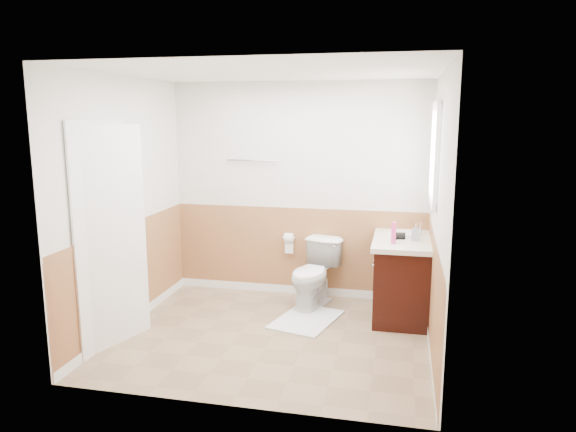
% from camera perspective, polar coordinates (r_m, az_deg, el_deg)
% --- Properties ---
extents(floor, '(3.00, 3.00, 0.00)m').
position_cam_1_polar(floor, '(5.32, -1.66, -12.72)').
color(floor, '#8C7051').
rests_on(floor, ground).
extents(ceiling, '(3.00, 3.00, 0.00)m').
position_cam_1_polar(ceiling, '(4.90, -1.83, 15.21)').
color(ceiling, white).
rests_on(ceiling, floor).
extents(wall_back, '(3.00, 0.00, 3.00)m').
position_cam_1_polar(wall_back, '(6.21, 1.15, 2.71)').
color(wall_back, silver).
rests_on(wall_back, floor).
extents(wall_front, '(3.00, 0.00, 3.00)m').
position_cam_1_polar(wall_front, '(3.74, -6.55, -2.77)').
color(wall_front, silver).
rests_on(wall_front, floor).
extents(wall_left, '(0.00, 3.00, 3.00)m').
position_cam_1_polar(wall_left, '(5.51, -17.06, 1.20)').
color(wall_left, silver).
rests_on(wall_left, floor).
extents(wall_right, '(0.00, 3.00, 3.00)m').
position_cam_1_polar(wall_right, '(4.83, 15.82, -0.03)').
color(wall_right, silver).
rests_on(wall_right, floor).
extents(wainscot_back, '(3.00, 0.00, 3.00)m').
position_cam_1_polar(wainscot_back, '(6.35, 1.10, -4.02)').
color(wainscot_back, '#AE7345').
rests_on(wainscot_back, floor).
extents(wainscot_front, '(3.00, 0.00, 3.00)m').
position_cam_1_polar(wainscot_front, '(3.99, -6.26, -13.27)').
color(wainscot_front, '#AE7345').
rests_on(wainscot_front, floor).
extents(wainscot_left, '(0.00, 2.60, 2.60)m').
position_cam_1_polar(wainscot_left, '(5.67, -16.54, -6.29)').
color(wainscot_left, '#AE7345').
rests_on(wainscot_left, floor).
extents(wainscot_right, '(0.00, 2.60, 2.60)m').
position_cam_1_polar(wainscot_right, '(5.01, 15.24, -8.47)').
color(wainscot_right, '#AE7345').
rests_on(wainscot_right, floor).
extents(toilet, '(0.59, 0.81, 0.75)m').
position_cam_1_polar(toilet, '(5.98, 2.77, -6.23)').
color(toilet, white).
rests_on(toilet, floor).
extents(bath_mat, '(0.74, 0.92, 0.02)m').
position_cam_1_polar(bath_mat, '(5.69, 1.98, -11.03)').
color(bath_mat, white).
rests_on(bath_mat, floor).
extents(vanity_cabinet, '(0.55, 1.10, 0.80)m').
position_cam_1_polar(vanity_cabinet, '(5.87, 12.08, -6.51)').
color(vanity_cabinet, black).
rests_on(vanity_cabinet, floor).
extents(vanity_knob_left, '(0.03, 0.03, 0.03)m').
position_cam_1_polar(vanity_knob_left, '(5.74, 9.13, -5.25)').
color(vanity_knob_left, silver).
rests_on(vanity_knob_left, vanity_cabinet).
extents(vanity_knob_right, '(0.03, 0.03, 0.03)m').
position_cam_1_polar(vanity_knob_right, '(5.93, 9.24, -4.72)').
color(vanity_knob_right, '#B8B7BD').
rests_on(vanity_knob_right, vanity_cabinet).
extents(countertop, '(0.60, 1.15, 0.05)m').
position_cam_1_polar(countertop, '(5.76, 12.14, -2.47)').
color(countertop, white).
rests_on(countertop, vanity_cabinet).
extents(sink_basin, '(0.36, 0.36, 0.02)m').
position_cam_1_polar(sink_basin, '(5.90, 12.26, -1.81)').
color(sink_basin, white).
rests_on(sink_basin, countertop).
extents(faucet, '(0.02, 0.02, 0.14)m').
position_cam_1_polar(faucet, '(5.89, 14.03, -1.31)').
color(faucet, silver).
rests_on(faucet, countertop).
extents(lotion_bottle, '(0.05, 0.05, 0.22)m').
position_cam_1_polar(lotion_bottle, '(5.43, 11.23, -1.79)').
color(lotion_bottle, '#EF3E90').
rests_on(lotion_bottle, countertop).
extents(soap_dispenser, '(0.08, 0.08, 0.17)m').
position_cam_1_polar(soap_dispenser, '(5.61, 13.51, -1.71)').
color(soap_dispenser, '#8B919D').
rests_on(soap_dispenser, countertop).
extents(hair_dryer_body, '(0.14, 0.07, 0.07)m').
position_cam_1_polar(hair_dryer_body, '(5.66, 11.76, -2.07)').
color(hair_dryer_body, black).
rests_on(hair_dryer_body, countertop).
extents(hair_dryer_handle, '(0.03, 0.03, 0.07)m').
position_cam_1_polar(hair_dryer_handle, '(5.63, 11.44, -2.43)').
color(hair_dryer_handle, black).
rests_on(hair_dryer_handle, countertop).
extents(mirror_panel, '(0.02, 0.35, 0.90)m').
position_cam_1_polar(mirror_panel, '(5.87, 15.11, 4.82)').
color(mirror_panel, silver).
rests_on(mirror_panel, wall_right).
extents(window_frame, '(0.04, 0.80, 1.00)m').
position_cam_1_polar(window_frame, '(5.34, 15.40, 6.41)').
color(window_frame, white).
rests_on(window_frame, wall_right).
extents(window_glass, '(0.01, 0.70, 0.90)m').
position_cam_1_polar(window_glass, '(5.35, 15.57, 6.41)').
color(window_glass, white).
rests_on(window_glass, wall_right).
extents(door, '(0.29, 0.78, 2.04)m').
position_cam_1_polar(door, '(5.12, -18.38, -2.19)').
color(door, white).
rests_on(door, wall_left).
extents(door_frame, '(0.02, 0.92, 2.10)m').
position_cam_1_polar(door_frame, '(5.16, -19.12, -2.04)').
color(door_frame, white).
rests_on(door_frame, wall_left).
extents(door_knob, '(0.06, 0.06, 0.06)m').
position_cam_1_polar(door_knob, '(5.39, -16.02, -2.20)').
color(door_knob, silver).
rests_on(door_knob, door).
extents(towel_bar, '(0.62, 0.02, 0.02)m').
position_cam_1_polar(towel_bar, '(6.25, -3.91, 5.97)').
color(towel_bar, silver).
rests_on(towel_bar, wall_back).
extents(tp_holder_bar, '(0.14, 0.02, 0.02)m').
position_cam_1_polar(tp_holder_bar, '(6.26, 0.11, -2.34)').
color(tp_holder_bar, silver).
rests_on(tp_holder_bar, wall_back).
extents(tp_roll, '(0.10, 0.11, 0.11)m').
position_cam_1_polar(tp_roll, '(6.26, 0.11, -2.34)').
color(tp_roll, white).
rests_on(tp_roll, tp_holder_bar).
extents(tp_sheet, '(0.10, 0.01, 0.16)m').
position_cam_1_polar(tp_sheet, '(6.29, 0.11, -3.32)').
color(tp_sheet, white).
rests_on(tp_sheet, tp_roll).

